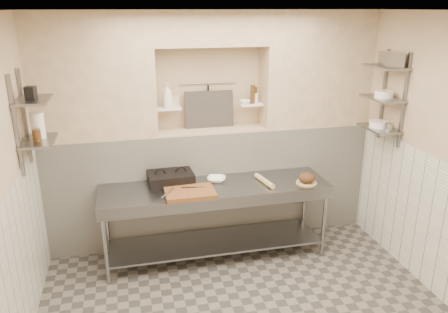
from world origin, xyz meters
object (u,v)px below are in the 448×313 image
object	(u,v)px
panini_press	(171,178)
rolling_pin	(264,181)
cutting_board	(190,193)
prep_table	(215,207)
bowl_alcove	(245,102)
bread_loaf	(307,178)
jug_left	(38,125)
bottle_soap	(168,96)
mixing_bowl	(216,179)

from	to	relation	value
panini_press	rolling_pin	bearing A→B (deg)	-15.56
cutting_board	prep_table	bearing A→B (deg)	27.76
panini_press	bowl_alcove	world-z (taller)	bowl_alcove
bread_loaf	bowl_alcove	xyz separation A→B (m)	(-0.55, 0.71, 0.76)
prep_table	rolling_pin	bearing A→B (deg)	-3.61
rolling_pin	bread_loaf	size ratio (longest dim) A/B	2.07
panini_press	jug_left	world-z (taller)	jug_left
panini_press	rolling_pin	xyz separation A→B (m)	(1.05, -0.22, -0.04)
rolling_pin	bread_loaf	bearing A→B (deg)	-13.51
bowl_alcove	panini_press	bearing A→B (deg)	-159.01
rolling_pin	bowl_alcove	xyz separation A→B (m)	(-0.08, 0.60, 0.80)
rolling_pin	bottle_soap	world-z (taller)	bottle_soap
bottle_soap	bowl_alcove	xyz separation A→B (m)	(0.94, 0.02, -0.12)
bowl_alcove	prep_table	bearing A→B (deg)	-131.37
panini_press	rolling_pin	size ratio (longest dim) A/B	1.35
prep_table	bread_loaf	xyz separation A→B (m)	(1.04, -0.15, 0.33)
bottle_soap	cutting_board	bearing A→B (deg)	-79.93
mixing_bowl	bottle_soap	distance (m)	1.12
bread_loaf	jug_left	size ratio (longest dim) A/B	0.75
prep_table	panini_press	bearing A→B (deg)	158.78
cutting_board	bread_loaf	world-z (taller)	bread_loaf
prep_table	bottle_soap	xyz separation A→B (m)	(-0.44, 0.55, 1.21)
prep_table	cutting_board	bearing A→B (deg)	-152.24
panini_press	bowl_alcove	distance (m)	1.30
prep_table	jug_left	size ratio (longest dim) A/B	10.33
rolling_pin	jug_left	xyz separation A→B (m)	(-2.34, -0.03, 0.81)
bowl_alcove	jug_left	distance (m)	2.35
jug_left	bowl_alcove	bearing A→B (deg)	15.52
prep_table	panini_press	size ratio (longest dim) A/B	4.93
panini_press	bottle_soap	distance (m)	0.96
prep_table	mixing_bowl	bearing A→B (deg)	72.69
cutting_board	rolling_pin	distance (m)	0.90
bread_loaf	bottle_soap	distance (m)	1.86
bottle_soap	bowl_alcove	size ratio (longest dim) A/B	2.13
bread_loaf	bottle_soap	bearing A→B (deg)	154.91
bread_loaf	jug_left	world-z (taller)	jug_left
prep_table	cutting_board	distance (m)	0.45
prep_table	mixing_bowl	distance (m)	0.32
mixing_bowl	jug_left	bearing A→B (deg)	-173.43
panini_press	bread_loaf	distance (m)	1.56
bowl_alcove	jug_left	size ratio (longest dim) A/B	0.53
cutting_board	bowl_alcove	world-z (taller)	bowl_alcove
prep_table	cutting_board	xyz separation A→B (m)	(-0.32, -0.17, 0.28)
prep_table	panini_press	xyz separation A→B (m)	(-0.48, 0.19, 0.33)
mixing_bowl	bowl_alcove	distance (m)	1.02
bread_loaf	prep_table	bearing A→B (deg)	171.85
cutting_board	jug_left	world-z (taller)	jug_left
panini_press	rolling_pin	distance (m)	1.08
rolling_pin	bowl_alcove	distance (m)	1.00
prep_table	cutting_board	world-z (taller)	cutting_board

